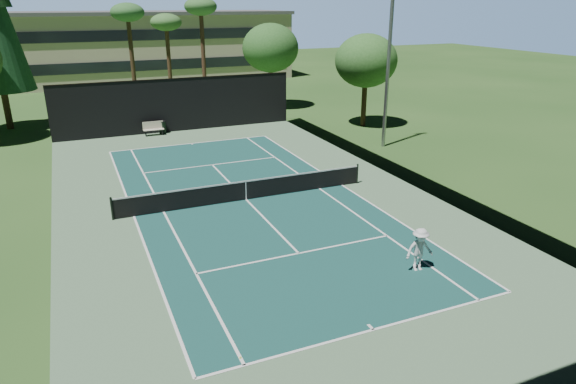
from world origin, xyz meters
name	(u,v)px	position (x,y,z in m)	size (l,w,h in m)	color
ground	(246,200)	(0.00, 0.00, 0.00)	(160.00, 160.00, 0.00)	#29501E
apron_slab	(246,200)	(0.00, 0.00, 0.01)	(18.00, 32.00, 0.01)	#567B57
court_surface	(246,200)	(0.00, 0.00, 0.01)	(10.97, 23.77, 0.01)	#164843
court_lines	(246,200)	(0.00, 0.00, 0.02)	(11.07, 23.87, 0.01)	white
tennis_net	(246,190)	(0.00, 0.00, 0.56)	(12.90, 0.10, 1.10)	black
fence	(245,161)	(0.00, 0.06, 2.01)	(18.04, 32.05, 4.03)	black
player	(420,250)	(3.53, -9.32, 0.83)	(1.08, 0.62, 1.67)	silver
tennis_ball_a	(240,358)	(-4.12, -11.55, 0.03)	(0.06, 0.06, 0.06)	#C1D831
tennis_ball_b	(212,195)	(-1.40, 1.30, 0.04)	(0.07, 0.07, 0.07)	#C8D530
tennis_ball_c	(257,182)	(1.37, 2.22, 0.03)	(0.06, 0.06, 0.06)	#D7E934
tennis_ball_d	(124,201)	(-5.67, 2.21, 0.03)	(0.06, 0.06, 0.06)	#BEE032
park_bench	(153,128)	(-2.00, 15.41, 0.55)	(1.50, 0.45, 1.02)	beige
trash_bin	(162,127)	(-1.28, 15.73, 0.48)	(0.56, 0.56, 0.95)	black
palm_a	(128,17)	(-2.00, 24.00, 8.19)	(2.80, 2.80, 9.32)	#44311D
palm_b	(166,26)	(1.50, 26.00, 7.36)	(2.80, 2.80, 8.42)	#4D3521
palm_c	(201,11)	(4.00, 23.00, 8.60)	(2.80, 2.80, 9.77)	#4E3221
decid_tree_a	(270,48)	(10.00, 22.00, 5.42)	(5.12, 5.12, 7.62)	#47301E
decid_tree_b	(366,61)	(14.00, 12.00, 5.08)	(4.80, 4.80, 7.14)	#452F1D
campus_building	(126,46)	(0.00, 45.98, 4.21)	(40.50, 12.50, 8.30)	beige
light_pole	(389,50)	(12.00, 6.00, 6.46)	(0.90, 0.25, 12.22)	gray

